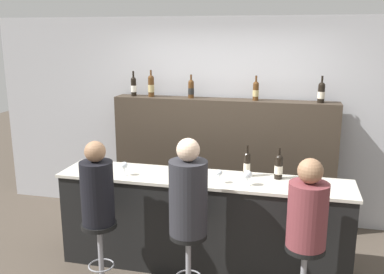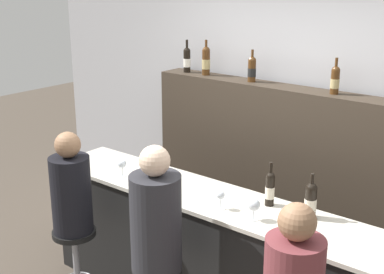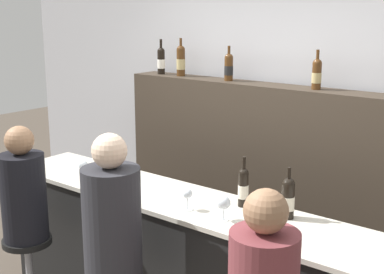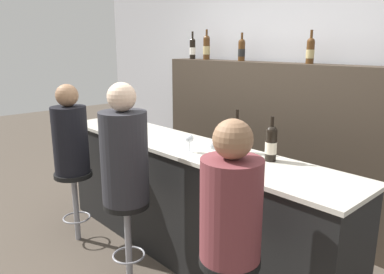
{
  "view_description": "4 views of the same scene",
  "coord_description": "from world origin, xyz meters",
  "px_view_note": "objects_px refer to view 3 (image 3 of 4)",
  "views": [
    {
      "loc": [
        0.87,
        -3.7,
        2.39
      ],
      "look_at": [
        -0.1,
        0.24,
        1.4
      ],
      "focal_mm": 40.0,
      "sensor_mm": 36.0,
      "label": 1
    },
    {
      "loc": [
        2.17,
        -2.63,
        2.57
      ],
      "look_at": [
        -0.14,
        0.24,
        1.42
      ],
      "focal_mm": 50.0,
      "sensor_mm": 36.0,
      "label": 2
    },
    {
      "loc": [
        2.15,
        -2.27,
        2.2
      ],
      "look_at": [
        0.05,
        0.36,
        1.39
      ],
      "focal_mm": 50.0,
      "sensor_mm": 36.0,
      "label": 3
    },
    {
      "loc": [
        2.2,
        -1.69,
        1.78
      ],
      "look_at": [
        0.17,
        0.19,
        1.09
      ],
      "focal_mm": 35.0,
      "sensor_mm": 36.0,
      "label": 4
    }
  ],
  "objects_px": {
    "wine_glass_2": "(224,203)",
    "guest_seated_left": "(23,191)",
    "wine_bottle_backbar_1": "(181,60)",
    "wine_glass_0": "(83,166)",
    "wine_bottle_backbar_0": "(161,60)",
    "guest_seated_middle": "(112,217)",
    "wine_bottle_counter_0": "(243,187)",
    "wine_glass_1": "(187,195)",
    "bar_stool_left": "(29,259)",
    "wine_bottle_counter_1": "(288,198)",
    "wine_bottle_backbar_2": "(229,67)",
    "wine_bottle_backbar_3": "(317,74)"
  },
  "relations": [
    {
      "from": "wine_bottle_backbar_3",
      "to": "wine_bottle_backbar_2",
      "type": "bearing_deg",
      "value": 180.0
    },
    {
      "from": "wine_bottle_backbar_0",
      "to": "guest_seated_middle",
      "type": "relative_size",
      "value": 0.37
    },
    {
      "from": "wine_bottle_counter_0",
      "to": "bar_stool_left",
      "type": "height_order",
      "value": "wine_bottle_counter_0"
    },
    {
      "from": "wine_glass_1",
      "to": "bar_stool_left",
      "type": "height_order",
      "value": "wine_glass_1"
    },
    {
      "from": "wine_glass_1",
      "to": "guest_seated_middle",
      "type": "bearing_deg",
      "value": -113.06
    },
    {
      "from": "wine_bottle_backbar_3",
      "to": "guest_seated_left",
      "type": "height_order",
      "value": "wine_bottle_backbar_3"
    },
    {
      "from": "wine_bottle_backbar_2",
      "to": "wine_glass_0",
      "type": "bearing_deg",
      "value": -106.18
    },
    {
      "from": "guest_seated_left",
      "to": "wine_bottle_backbar_0",
      "type": "bearing_deg",
      "value": 99.78
    },
    {
      "from": "wine_glass_2",
      "to": "bar_stool_left",
      "type": "xyz_separation_m",
      "value": [
        -1.33,
        -0.45,
        -0.58
      ]
    },
    {
      "from": "wine_bottle_counter_0",
      "to": "wine_bottle_backbar_3",
      "type": "xyz_separation_m",
      "value": [
        -0.03,
        1.02,
        0.61
      ]
    },
    {
      "from": "wine_bottle_counter_0",
      "to": "wine_bottle_counter_1",
      "type": "xyz_separation_m",
      "value": [
        0.31,
        0.0,
        -0.0
      ]
    },
    {
      "from": "wine_glass_0",
      "to": "guest_seated_left",
      "type": "xyz_separation_m",
      "value": [
        -0.08,
        -0.45,
        -0.08
      ]
    },
    {
      "from": "wine_bottle_backbar_1",
      "to": "bar_stool_left",
      "type": "relative_size",
      "value": 0.51
    },
    {
      "from": "wine_glass_1",
      "to": "guest_seated_left",
      "type": "relative_size",
      "value": 0.17
    },
    {
      "from": "wine_bottle_backbar_0",
      "to": "wine_bottle_counter_1",
      "type": "bearing_deg",
      "value": -28.27
    },
    {
      "from": "wine_glass_2",
      "to": "guest_seated_left",
      "type": "bearing_deg",
      "value": -161.15
    },
    {
      "from": "wine_bottle_counter_1",
      "to": "wine_bottle_backbar_1",
      "type": "height_order",
      "value": "wine_bottle_backbar_1"
    },
    {
      "from": "wine_bottle_counter_0",
      "to": "wine_glass_2",
      "type": "relative_size",
      "value": 2.16
    },
    {
      "from": "wine_bottle_backbar_2",
      "to": "wine_glass_2",
      "type": "bearing_deg",
      "value": -55.99
    },
    {
      "from": "wine_bottle_counter_0",
      "to": "wine_bottle_backbar_1",
      "type": "relative_size",
      "value": 0.95
    },
    {
      "from": "wine_glass_1",
      "to": "bar_stool_left",
      "type": "xyz_separation_m",
      "value": [
        -1.06,
        -0.45,
        -0.57
      ]
    },
    {
      "from": "wine_bottle_counter_0",
      "to": "wine_bottle_backbar_0",
      "type": "height_order",
      "value": "wine_bottle_backbar_0"
    },
    {
      "from": "wine_bottle_backbar_3",
      "to": "wine_glass_1",
      "type": "relative_size",
      "value": 2.2
    },
    {
      "from": "wine_bottle_backbar_2",
      "to": "wine_glass_0",
      "type": "relative_size",
      "value": 2.06
    },
    {
      "from": "wine_bottle_counter_1",
      "to": "wine_bottle_backbar_2",
      "type": "bearing_deg",
      "value": 138.19
    },
    {
      "from": "bar_stool_left",
      "to": "guest_seated_middle",
      "type": "xyz_separation_m",
      "value": [
        0.86,
        0.0,
        0.53
      ]
    },
    {
      "from": "wine_bottle_backbar_2",
      "to": "wine_glass_2",
      "type": "distance_m",
      "value": 1.68
    },
    {
      "from": "wine_bottle_backbar_1",
      "to": "wine_glass_0",
      "type": "distance_m",
      "value": 1.45
    },
    {
      "from": "wine_bottle_backbar_2",
      "to": "wine_glass_0",
      "type": "height_order",
      "value": "wine_bottle_backbar_2"
    },
    {
      "from": "wine_bottle_backbar_1",
      "to": "wine_glass_2",
      "type": "distance_m",
      "value": 2.01
    },
    {
      "from": "wine_bottle_counter_0",
      "to": "wine_bottle_backbar_2",
      "type": "distance_m",
      "value": 1.45
    },
    {
      "from": "wine_bottle_backbar_2",
      "to": "wine_glass_0",
      "type": "xyz_separation_m",
      "value": [
        -0.37,
        -1.29,
        -0.63
      ]
    },
    {
      "from": "wine_bottle_backbar_3",
      "to": "guest_seated_left",
      "type": "bearing_deg",
      "value": -125.78
    },
    {
      "from": "wine_bottle_backbar_3",
      "to": "wine_glass_0",
      "type": "distance_m",
      "value": 1.85
    },
    {
      "from": "wine_bottle_counter_0",
      "to": "wine_bottle_counter_1",
      "type": "bearing_deg",
      "value": 0.0
    },
    {
      "from": "wine_bottle_counter_1",
      "to": "wine_bottle_backbar_2",
      "type": "relative_size",
      "value": 1.08
    },
    {
      "from": "wine_bottle_counter_1",
      "to": "wine_bottle_backbar_1",
      "type": "distance_m",
      "value": 2.05
    },
    {
      "from": "wine_bottle_backbar_0",
      "to": "wine_bottle_backbar_1",
      "type": "bearing_deg",
      "value": 0.0
    },
    {
      "from": "wine_bottle_backbar_3",
      "to": "wine_glass_1",
      "type": "bearing_deg",
      "value": -98.8
    },
    {
      "from": "wine_bottle_backbar_0",
      "to": "wine_glass_1",
      "type": "xyz_separation_m",
      "value": [
        1.36,
        -1.29,
        -0.65
      ]
    },
    {
      "from": "wine_bottle_counter_0",
      "to": "bar_stool_left",
      "type": "distance_m",
      "value": 1.6
    },
    {
      "from": "wine_glass_2",
      "to": "guest_seated_left",
      "type": "distance_m",
      "value": 1.41
    },
    {
      "from": "wine_bottle_counter_1",
      "to": "wine_glass_1",
      "type": "distance_m",
      "value": 0.61
    },
    {
      "from": "wine_glass_0",
      "to": "wine_glass_1",
      "type": "height_order",
      "value": "wine_glass_0"
    },
    {
      "from": "guest_seated_left",
      "to": "wine_bottle_backbar_1",
      "type": "bearing_deg",
      "value": 92.09
    },
    {
      "from": "wine_glass_1",
      "to": "guest_seated_middle",
      "type": "relative_size",
      "value": 0.16
    },
    {
      "from": "wine_bottle_backbar_0",
      "to": "wine_bottle_backbar_2",
      "type": "bearing_deg",
      "value": 0.0
    },
    {
      "from": "wine_bottle_counter_1",
      "to": "bar_stool_left",
      "type": "distance_m",
      "value": 1.86
    },
    {
      "from": "wine_glass_0",
      "to": "bar_stool_left",
      "type": "height_order",
      "value": "wine_glass_0"
    },
    {
      "from": "wine_bottle_counter_1",
      "to": "guest_seated_middle",
      "type": "height_order",
      "value": "guest_seated_middle"
    }
  ]
}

